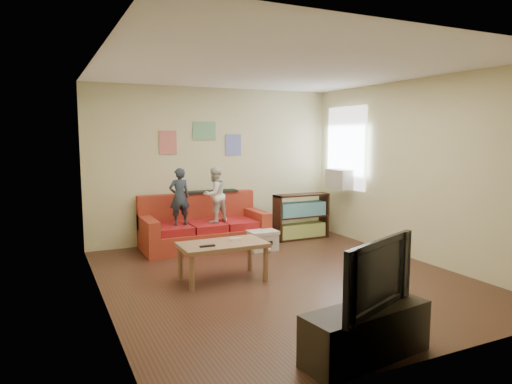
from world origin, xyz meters
name	(u,v)px	position (x,y,z in m)	size (l,w,h in m)	color
room_shell	(283,176)	(0.00, 0.00, 1.35)	(4.52, 5.02, 2.72)	#47291C
sofa	(203,229)	(-0.38, 2.07, 0.31)	(2.07, 0.95, 0.91)	#9F3220
child_a	(179,197)	(-0.84, 1.90, 0.90)	(0.34, 0.22, 0.92)	#262E3A
child_b	(215,195)	(-0.24, 1.90, 0.89)	(0.45, 0.35, 0.92)	silver
coffee_table	(223,248)	(-0.75, 0.22, 0.43)	(1.11, 0.61, 0.50)	#8C6445
remote	(207,246)	(-1.00, 0.10, 0.51)	(0.19, 0.05, 0.02)	black
game_controller	(235,239)	(-0.55, 0.27, 0.51)	(0.15, 0.04, 0.03)	white
bookshelf	(301,219)	(1.42, 1.87, 0.36)	(1.02, 0.31, 0.82)	black
window	(346,148)	(2.22, 1.65, 1.64)	(0.04, 1.08, 1.48)	white
ac_unit	(340,179)	(2.10, 1.65, 1.08)	(0.28, 0.55, 0.35)	#B7B2A3
artwork_left	(168,143)	(-0.85, 2.48, 1.75)	(0.30, 0.01, 0.40)	#D87266
artwork_center	(204,131)	(-0.20, 2.48, 1.95)	(0.42, 0.01, 0.32)	#72B27F
artwork_right	(233,145)	(0.35, 2.48, 1.70)	(0.30, 0.01, 0.38)	#727FCC
file_box	(262,240)	(0.40, 1.41, 0.16)	(0.47, 0.36, 0.32)	beige
tv_stand	(366,333)	(-0.43, -2.25, 0.22)	(1.18, 0.39, 0.44)	black
television	(368,273)	(-0.43, -2.25, 0.74)	(1.04, 0.14, 0.60)	black
tissue	(268,249)	(0.41, 1.23, 0.05)	(0.10, 0.10, 0.10)	silver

